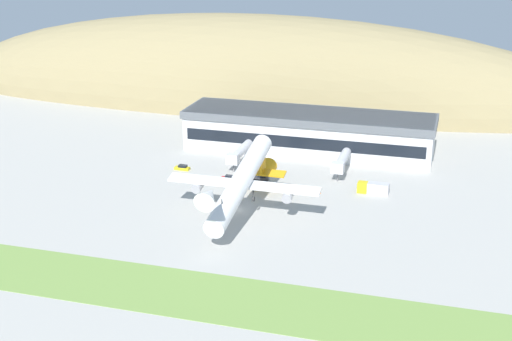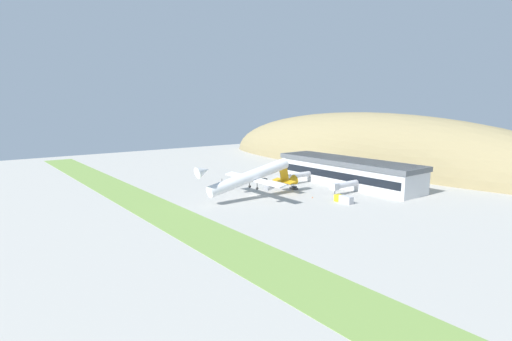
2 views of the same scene
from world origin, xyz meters
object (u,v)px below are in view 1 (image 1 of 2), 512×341
at_px(terminal_building, 308,130).
at_px(fuel_truck, 373,188).
at_px(jetway_1, 341,161).
at_px(service_car_1, 261,178).
at_px(service_car_2, 182,168).
at_px(cargo_airplane, 242,182).
at_px(service_car_0, 229,178).
at_px(jetway_0, 239,152).
at_px(traffic_cone_0, 320,192).

xyz_separation_m(terminal_building, fuel_truck, (23.72, -29.97, -5.54)).
xyz_separation_m(jetway_1, service_car_1, (-19.93, -10.17, -3.34)).
bearing_deg(service_car_1, fuel_truck, -2.89).
height_order(terminal_building, service_car_2, terminal_building).
distance_m(cargo_airplane, service_car_0, 26.82).
xyz_separation_m(terminal_building, jetway_0, (-15.96, -18.62, -2.96)).
bearing_deg(service_car_0, traffic_cone_0, -5.95).
xyz_separation_m(jetway_1, cargo_airplane, (-17.30, -36.04, 4.87)).
xyz_separation_m(service_car_2, fuel_truck, (54.13, -3.53, 0.84)).
xyz_separation_m(service_car_1, service_car_2, (-23.77, 1.99, -0.07)).
bearing_deg(jetway_1, service_car_2, -169.40).
distance_m(jetway_0, fuel_truck, 41.36).
bearing_deg(fuel_truck, service_car_0, -178.17).
height_order(terminal_building, traffic_cone_0, terminal_building).
height_order(terminal_building, fuel_truck, terminal_building).
distance_m(service_car_0, fuel_truck, 38.56).
bearing_deg(cargo_airplane, jetway_1, 64.37).
height_order(jetway_1, cargo_airplane, cargo_airplane).
bearing_deg(service_car_2, fuel_truck, -3.73).
distance_m(jetway_0, jetway_1, 29.26).
height_order(terminal_building, cargo_airplane, cargo_airplane).
xyz_separation_m(terminal_building, service_car_2, (-30.41, -26.44, -6.37)).
bearing_deg(jetway_1, terminal_building, 126.05).
bearing_deg(terminal_building, fuel_truck, -51.64).
bearing_deg(terminal_building, jetway_0, -130.61).
distance_m(service_car_0, service_car_1, 8.63).
distance_m(fuel_truck, traffic_cone_0, 13.78).
height_order(fuel_truck, traffic_cone_0, fuel_truck).
xyz_separation_m(jetway_0, cargo_airplane, (11.96, -35.69, 4.87)).
height_order(jetway_1, service_car_1, jetway_1).
xyz_separation_m(cargo_airplane, service_car_2, (-26.40, 27.87, -8.28)).
distance_m(jetway_1, service_car_2, 44.59).
height_order(jetway_1, traffic_cone_0, jetway_1).
distance_m(jetway_1, traffic_cone_0, 16.25).
distance_m(service_car_1, traffic_cone_0, 18.01).
height_order(jetway_0, fuel_truck, jetway_0).
xyz_separation_m(jetway_1, service_car_2, (-43.70, -8.18, -3.41)).
bearing_deg(fuel_truck, jetway_1, 131.70).
xyz_separation_m(cargo_airplane, service_car_1, (-2.63, 25.87, -8.20)).
bearing_deg(traffic_cone_0, jetway_0, 150.13).
bearing_deg(traffic_cone_0, service_car_1, 162.54).
height_order(cargo_airplane, fuel_truck, cargo_airplane).
relative_size(terminal_building, jetway_0, 4.50).
relative_size(cargo_airplane, traffic_cone_0, 85.82).
xyz_separation_m(service_car_1, fuel_truck, (30.35, -1.53, 0.76)).
xyz_separation_m(terminal_building, traffic_cone_0, (10.54, -33.84, -6.67)).
bearing_deg(jetway_1, service_car_1, -152.96).
height_order(jetway_0, traffic_cone_0, jetway_0).
bearing_deg(traffic_cone_0, terminal_building, 107.31).
bearing_deg(cargo_airplane, service_car_1, 95.81).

